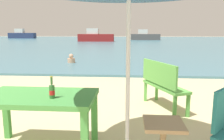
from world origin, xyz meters
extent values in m
cube|color=teal|center=(0.00, 30.00, 0.04)|extent=(120.00, 50.00, 0.08)
cube|color=#4C9E47|center=(-1.40, 0.23, 0.73)|extent=(1.40, 0.80, 0.06)
cube|color=#4C9E47|center=(-2.04, 0.57, 0.35)|extent=(0.08, 0.08, 0.70)
cube|color=#4C9E47|center=(-0.76, 0.57, 0.35)|extent=(0.08, 0.08, 0.70)
cylinder|color=#2D662D|center=(-1.18, 0.11, 0.84)|extent=(0.06, 0.06, 0.16)
cone|color=#2D662D|center=(-1.18, 0.11, 0.92)|extent=(0.06, 0.06, 0.03)
cylinder|color=#2D662D|center=(-1.18, 0.11, 0.97)|extent=(0.03, 0.03, 0.09)
cylinder|color=red|center=(-1.18, 0.11, 0.83)|extent=(0.07, 0.07, 0.05)
cylinder|color=gold|center=(-1.18, 0.11, 1.02)|extent=(0.03, 0.03, 0.01)
cylinder|color=silver|center=(-0.29, -0.05, 1.15)|extent=(0.04, 0.04, 2.30)
cube|color=tan|center=(0.11, 0.02, 0.52)|extent=(0.44, 0.44, 0.04)
cube|color=#60B24C|center=(0.44, 2.04, 0.45)|extent=(0.81, 1.24, 0.05)
cube|color=#60B24C|center=(0.29, 1.98, 0.73)|extent=(0.52, 1.11, 0.44)
cube|color=#60B24C|center=(0.78, 1.59, 0.21)|extent=(0.06, 0.06, 0.42)
cube|color=#60B24C|center=(0.34, 2.60, 0.21)|extent=(0.06, 0.06, 0.42)
cube|color=#60B24C|center=(0.53, 1.48, 0.21)|extent=(0.06, 0.06, 0.42)
cube|color=#60B24C|center=(0.09, 2.49, 0.21)|extent=(0.06, 0.06, 0.42)
cylinder|color=tan|center=(-2.97, 7.81, 0.18)|extent=(0.34, 0.34, 0.20)
sphere|color=tan|center=(-2.97, 7.81, 0.39)|extent=(0.21, 0.21, 0.21)
cube|color=#4C4C4C|center=(2.20, 33.95, 0.55)|extent=(4.58, 1.25, 0.94)
cube|color=silver|center=(1.78, 33.95, 1.38)|extent=(1.46, 0.94, 0.73)
cube|color=navy|center=(-20.93, 40.04, 0.60)|extent=(5.05, 1.38, 1.03)
cube|color=silver|center=(-21.39, 40.04, 1.51)|extent=(1.61, 1.03, 0.80)
cube|color=maroon|center=(-4.89, 28.64, 0.58)|extent=(4.88, 1.33, 1.00)
cube|color=silver|center=(-5.33, 28.64, 1.47)|extent=(1.55, 1.00, 0.78)
camera|label=1|loc=(-0.28, -2.39, 1.55)|focal=36.18mm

